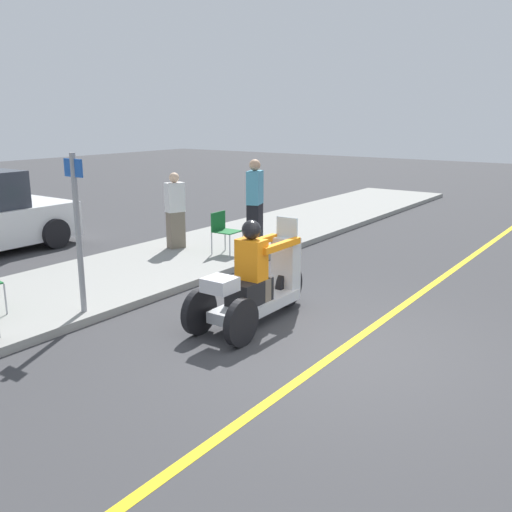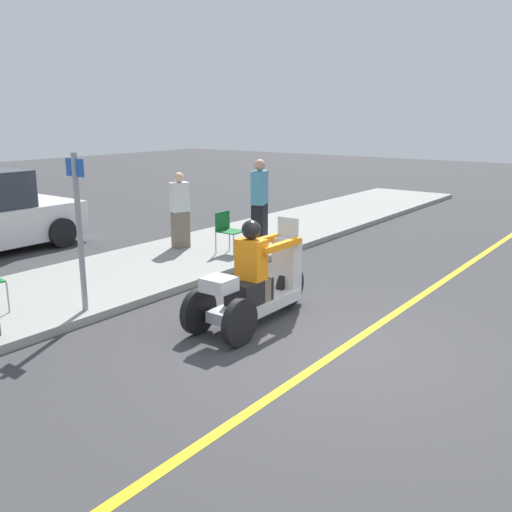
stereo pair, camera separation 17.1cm
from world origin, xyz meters
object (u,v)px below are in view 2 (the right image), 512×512
(spectator_with_child, at_px, (260,204))
(folding_chair_curbside, at_px, (227,228))
(street_sign, at_px, (79,227))
(motorcycle_trike, at_px, (256,286))
(spectator_end_of_line, at_px, (180,212))

(spectator_with_child, height_order, folding_chair_curbside, spectator_with_child)
(street_sign, bearing_deg, motorcycle_trike, -56.85)
(spectator_with_child, xyz_separation_m, street_sign, (-4.81, -0.47, 0.33))
(spectator_end_of_line, xyz_separation_m, street_sign, (-3.64, -1.64, 0.45))
(spectator_with_child, xyz_separation_m, folding_chair_curbside, (-0.97, 0.08, -0.36))
(spectator_with_child, distance_m, street_sign, 4.84)
(motorcycle_trike, height_order, spectator_with_child, spectator_with_child)
(motorcycle_trike, height_order, folding_chair_curbside, motorcycle_trike)
(spectator_with_child, height_order, spectator_end_of_line, spectator_with_child)
(motorcycle_trike, xyz_separation_m, spectator_with_child, (3.48, 2.50, 0.47))
(motorcycle_trike, relative_size, folding_chair_curbside, 2.77)
(spectator_end_of_line, distance_m, street_sign, 4.02)
(spectator_with_child, distance_m, folding_chair_curbside, 1.04)
(motorcycle_trike, xyz_separation_m, folding_chair_curbside, (2.51, 2.57, 0.11))
(spectator_with_child, bearing_deg, street_sign, -174.38)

